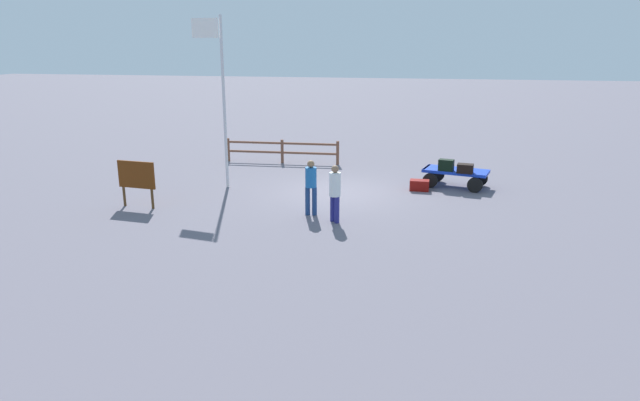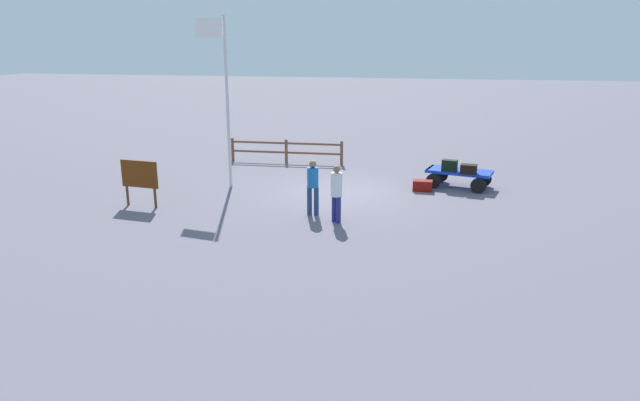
# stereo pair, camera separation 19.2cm
# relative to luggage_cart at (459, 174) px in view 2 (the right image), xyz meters

# --- Properties ---
(ground_plane) EXTENTS (120.00, 120.00, 0.00)m
(ground_plane) POSITION_rel_luggage_cart_xyz_m (3.88, 1.51, -0.45)
(ground_plane) COLOR slate
(luggage_cart) EXTENTS (2.34, 1.60, 0.61)m
(luggage_cart) POSITION_rel_luggage_cart_xyz_m (0.00, 0.00, 0.00)
(luggage_cart) COLOR #1335C0
(luggage_cart) RESTS_ON ground
(suitcase_maroon) EXTENTS (0.57, 0.43, 0.31)m
(suitcase_maroon) POSITION_rel_luggage_cart_xyz_m (-0.30, 0.48, 0.31)
(suitcase_maroon) COLOR black
(suitcase_maroon) RESTS_ON luggage_cart
(suitcase_dark) EXTENTS (0.55, 0.40, 0.39)m
(suitcase_dark) POSITION_rel_luggage_cart_xyz_m (0.33, 0.24, 0.35)
(suitcase_dark) COLOR black
(suitcase_dark) RESTS_ON luggage_cart
(suitcase_navy) EXTENTS (0.64, 0.40, 0.36)m
(suitcase_navy) POSITION_rel_luggage_cart_xyz_m (1.18, 0.76, -0.27)
(suitcase_navy) COLOR maroon
(suitcase_navy) RESTS_ON ground
(worker_lead) EXTENTS (0.45, 0.45, 1.62)m
(worker_lead) POSITION_rel_luggage_cart_xyz_m (3.43, 4.72, 0.47)
(worker_lead) COLOR navy
(worker_lead) RESTS_ON ground
(worker_trailing) EXTENTS (0.35, 0.35, 1.62)m
(worker_trailing) POSITION_rel_luggage_cart_xyz_m (4.22, 4.18, 0.48)
(worker_trailing) COLOR navy
(worker_trailing) RESTS_ON ground
(flagpole) EXTENTS (1.07, 0.20, 5.69)m
(flagpole) POSITION_rel_luggage_cart_xyz_m (7.84, 1.55, 2.99)
(flagpole) COLOR silver
(flagpole) RESTS_ON ground
(signboard) EXTENTS (1.23, 0.20, 1.43)m
(signboard) POSITION_rel_luggage_cart_xyz_m (9.52, 4.41, 0.49)
(signboard) COLOR #4C3319
(signboard) RESTS_ON ground
(wooden_fence) EXTENTS (4.74, 0.27, 0.97)m
(wooden_fence) POSITION_rel_luggage_cart_xyz_m (6.87, -2.72, 0.12)
(wooden_fence) COLOR brown
(wooden_fence) RESTS_ON ground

